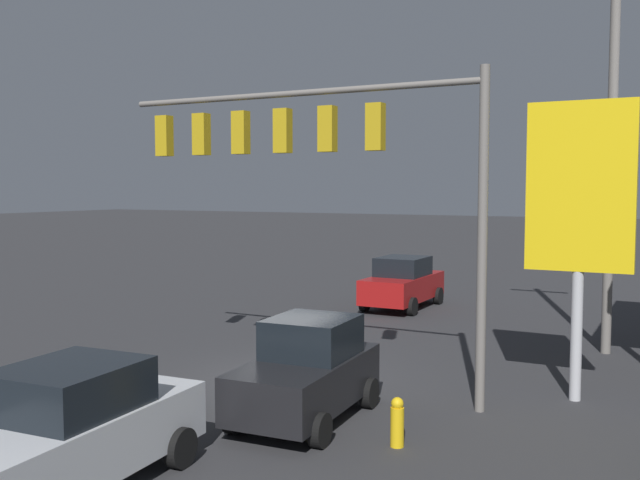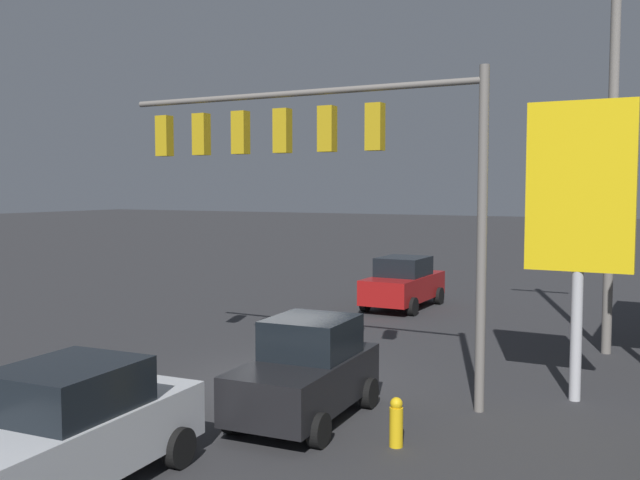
{
  "view_description": "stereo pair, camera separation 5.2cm",
  "coord_description": "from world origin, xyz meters",
  "px_view_note": "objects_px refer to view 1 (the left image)",
  "views": [
    {
      "loc": [
        -8.5,
        14.23,
        4.52
      ],
      "look_at": [
        0.0,
        -2.0,
        3.18
      ],
      "focal_mm": 40.0,
      "sensor_mm": 36.0,
      "label": 1
    },
    {
      "loc": [
        -8.54,
        14.2,
        4.52
      ],
      "look_at": [
        0.0,
        -2.0,
        3.18
      ],
      "focal_mm": 40.0,
      "sensor_mm": 36.0,
      "label": 2
    }
  ],
  "objects_px": {
    "traffic_signal_assembly": "(310,148)",
    "sedan_far": "(72,430)",
    "utility_pole": "(612,138)",
    "sedan_waiting": "(403,283)",
    "fire_hydrant": "(397,422)",
    "price_sign": "(580,197)",
    "hatchback_crossing": "(307,371)"
  },
  "relations": [
    {
      "from": "hatchback_crossing",
      "to": "sedan_far",
      "type": "bearing_deg",
      "value": -21.1
    },
    {
      "from": "price_sign",
      "to": "traffic_signal_assembly",
      "type": "bearing_deg",
      "value": 16.78
    },
    {
      "from": "sedan_far",
      "to": "sedan_waiting",
      "type": "bearing_deg",
      "value": -178.38
    },
    {
      "from": "price_sign",
      "to": "sedan_waiting",
      "type": "relative_size",
      "value": 1.43
    },
    {
      "from": "traffic_signal_assembly",
      "to": "sedan_far",
      "type": "xyz_separation_m",
      "value": [
        0.42,
        6.66,
        -4.45
      ]
    },
    {
      "from": "utility_pole",
      "to": "sedan_waiting",
      "type": "xyz_separation_m",
      "value": [
        7.61,
        -4.38,
        -4.9
      ]
    },
    {
      "from": "hatchback_crossing",
      "to": "fire_hydrant",
      "type": "xyz_separation_m",
      "value": [
        -2.12,
        0.59,
        -0.51
      ]
    },
    {
      "from": "traffic_signal_assembly",
      "to": "sedan_waiting",
      "type": "relative_size",
      "value": 2.02
    },
    {
      "from": "sedan_far",
      "to": "traffic_signal_assembly",
      "type": "bearing_deg",
      "value": 172.98
    },
    {
      "from": "price_sign",
      "to": "hatchback_crossing",
      "type": "xyz_separation_m",
      "value": [
        4.47,
        3.74,
        -3.39
      ]
    },
    {
      "from": "traffic_signal_assembly",
      "to": "price_sign",
      "type": "relative_size",
      "value": 1.4
    },
    {
      "from": "sedan_far",
      "to": "hatchback_crossing",
      "type": "relative_size",
      "value": 1.16
    },
    {
      "from": "sedan_far",
      "to": "fire_hydrant",
      "type": "height_order",
      "value": "sedan_far"
    },
    {
      "from": "utility_pole",
      "to": "hatchback_crossing",
      "type": "distance_m",
      "value": 10.98
    },
    {
      "from": "traffic_signal_assembly",
      "to": "utility_pole",
      "type": "distance_m",
      "value": 8.7
    },
    {
      "from": "utility_pole",
      "to": "sedan_far",
      "type": "bearing_deg",
      "value": 65.48
    },
    {
      "from": "fire_hydrant",
      "to": "sedan_far",
      "type": "bearing_deg",
      "value": 48.03
    },
    {
      "from": "traffic_signal_assembly",
      "to": "fire_hydrant",
      "type": "xyz_separation_m",
      "value": [
        -3.17,
        2.67,
        -4.97
      ]
    },
    {
      "from": "hatchback_crossing",
      "to": "utility_pole",
      "type": "bearing_deg",
      "value": 148.87
    },
    {
      "from": "sedan_waiting",
      "to": "utility_pole",
      "type": "bearing_deg",
      "value": 60.46
    },
    {
      "from": "utility_pole",
      "to": "fire_hydrant",
      "type": "height_order",
      "value": "utility_pole"
    },
    {
      "from": "price_sign",
      "to": "fire_hydrant",
      "type": "xyz_separation_m",
      "value": [
        2.35,
        4.33,
        -3.89
      ]
    },
    {
      "from": "utility_pole",
      "to": "price_sign",
      "type": "distance_m",
      "value": 5.17
    },
    {
      "from": "traffic_signal_assembly",
      "to": "hatchback_crossing",
      "type": "relative_size",
      "value": 2.28
    },
    {
      "from": "hatchback_crossing",
      "to": "fire_hydrant",
      "type": "height_order",
      "value": "hatchback_crossing"
    },
    {
      "from": "traffic_signal_assembly",
      "to": "sedan_far",
      "type": "height_order",
      "value": "traffic_signal_assembly"
    },
    {
      "from": "utility_pole",
      "to": "price_sign",
      "type": "relative_size",
      "value": 1.76
    },
    {
      "from": "utility_pole",
      "to": "fire_hydrant",
      "type": "distance_m",
      "value": 11.02
    },
    {
      "from": "sedan_far",
      "to": "fire_hydrant",
      "type": "xyz_separation_m",
      "value": [
        -3.59,
        -3.99,
        -0.51
      ]
    },
    {
      "from": "sedan_far",
      "to": "hatchback_crossing",
      "type": "bearing_deg",
      "value": 158.78
    },
    {
      "from": "utility_pole",
      "to": "fire_hydrant",
      "type": "bearing_deg",
      "value": 75.13
    },
    {
      "from": "utility_pole",
      "to": "sedan_waiting",
      "type": "bearing_deg",
      "value": -29.92
    }
  ]
}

